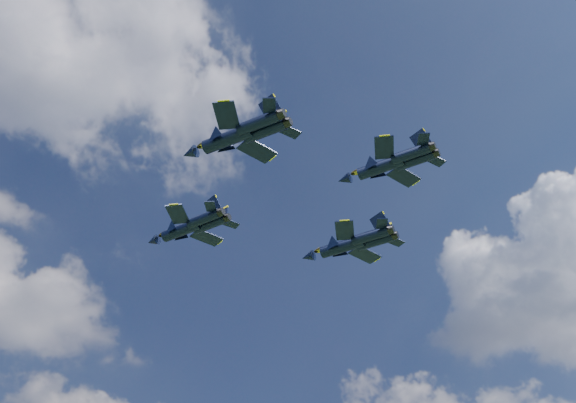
# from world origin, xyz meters

# --- Properties ---
(jet_lead) EXTENTS (11.51, 14.55, 3.62)m
(jet_lead) POSITION_xyz_m (-6.00, 8.93, 64.25)
(jet_lead) COLOR black
(jet_left) EXTENTS (12.63, 15.00, 3.80)m
(jet_left) POSITION_xyz_m (-7.21, -12.80, 63.72)
(jet_left) COLOR black
(jet_right) EXTENTS (13.49, 16.06, 4.06)m
(jet_right) POSITION_xyz_m (19.28, 6.37, 66.99)
(jet_right) COLOR black
(jet_slot) EXTENTS (11.57, 13.90, 3.51)m
(jet_slot) POSITION_xyz_m (13.14, -15.44, 64.43)
(jet_slot) COLOR black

